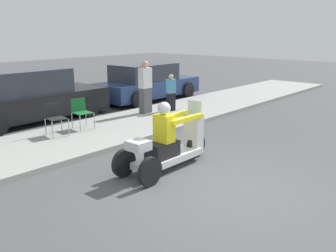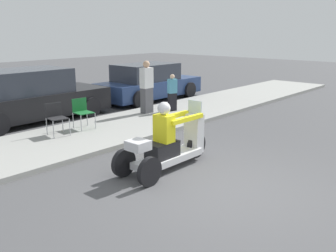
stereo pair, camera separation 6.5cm
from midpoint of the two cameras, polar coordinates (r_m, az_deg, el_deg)
ground_plane at (r=6.83m, az=8.25°, el=-9.70°), size 60.00×60.00×0.00m
sidewalk_strip at (r=9.91m, az=-14.58°, el=-1.97°), size 28.00×2.80×0.12m
motorcycle_trike at (r=7.64m, az=-0.17°, el=-2.94°), size 2.40×0.80×1.41m
spectator_end_of_line at (r=12.64m, az=0.30°, el=5.02°), size 0.34×0.26×1.23m
spectator_with_child at (r=12.27m, az=-3.63°, el=5.79°), size 0.41×0.25×1.71m
folding_chair_curbside at (r=10.64m, az=-13.33°, el=2.35°), size 0.51×0.51×0.82m
folding_chair_set_back at (r=10.13m, az=-17.04°, el=1.51°), size 0.53×0.53×0.82m
parked_car_lot_center at (r=12.42m, az=-20.73°, el=4.13°), size 4.79×2.10×1.62m
parked_car_lot_far at (r=15.33m, az=-3.33°, el=6.58°), size 4.57×1.97×1.47m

